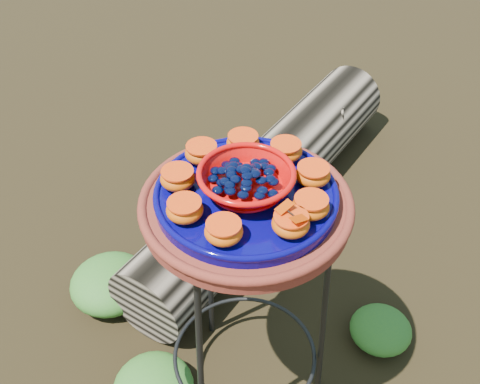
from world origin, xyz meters
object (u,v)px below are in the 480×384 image
plant_stand (245,310)px  terracotta_saucer (246,207)px  red_bowl (246,182)px  driftwood_log (268,180)px  cobalt_plate (246,196)px

plant_stand → terracotta_saucer: 0.37m
red_bowl → driftwood_log: red_bowl is taller
plant_stand → driftwood_log: (0.46, 0.64, -0.21)m
plant_stand → terracotta_saucer: size_ratio=1.50×
cobalt_plate → red_bowl: red_bowl is taller
terracotta_saucer → red_bowl: 0.07m
terracotta_saucer → cobalt_plate: size_ratio=1.17×
terracotta_saucer → red_bowl: red_bowl is taller
cobalt_plate → driftwood_log: (0.46, 0.64, -0.61)m
plant_stand → driftwood_log: size_ratio=0.47×
terracotta_saucer → driftwood_log: terracotta_saucer is taller
red_bowl → plant_stand: bearing=0.0°
terracotta_saucer → driftwood_log: 0.98m
cobalt_plate → plant_stand: bearing=0.0°
plant_stand → red_bowl: size_ratio=3.51×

